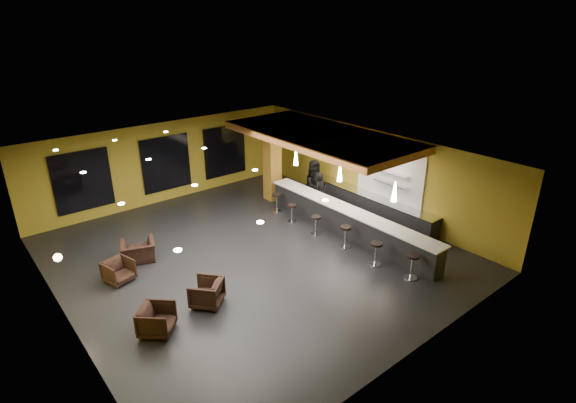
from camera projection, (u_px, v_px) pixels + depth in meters
floor at (253, 256)px, 15.64m from camera, size 12.00×13.00×0.10m
ceiling at (249, 157)px, 14.24m from camera, size 12.00×13.00×0.10m
wall_back at (165, 162)px, 19.60m from camera, size 12.00×0.10×3.50m
wall_front at (416, 297)px, 10.28m from camera, size 12.00×0.10×3.50m
wall_left at (56, 269)px, 11.40m from camera, size 0.10×13.00×3.50m
wall_right at (372, 171)px, 18.48m from camera, size 0.10×13.00×3.50m
wood_soffit at (320, 136)px, 17.37m from camera, size 3.60×8.00×0.28m
window_left at (83, 181)px, 17.50m from camera, size 2.20×0.06×2.40m
window_center at (166, 164)px, 19.55m from camera, size 2.20×0.06×2.40m
window_right at (225, 151)px, 21.30m from camera, size 2.20×0.06×2.40m
tile_backsplash at (390, 172)px, 17.62m from camera, size 0.06×3.20×2.40m
bar_counter at (347, 222)px, 16.85m from camera, size 0.60×8.00×1.00m
bar_top at (348, 209)px, 16.65m from camera, size 0.78×8.10×0.05m
prep_counter at (372, 206)px, 18.41m from camera, size 0.70×6.00×0.86m
prep_top at (373, 196)px, 18.23m from camera, size 0.72×6.00×0.03m
wall_shelf_lower at (391, 183)px, 17.55m from camera, size 0.30×1.50×0.03m
wall_shelf_upper at (392, 173)px, 17.38m from camera, size 0.30×1.50×0.03m
column at (272, 162)px, 19.64m from camera, size 0.60×0.60×3.50m
wall_sconce at (58, 258)px, 11.84m from camera, size 0.22×0.22×0.22m
pendant_0 at (395, 192)px, 14.71m from camera, size 0.20×0.20×0.70m
pendant_1 at (340, 172)px, 16.49m from camera, size 0.20×0.20×0.70m
pendant_2 at (296, 157)px, 18.27m from camera, size 0.20×0.20×0.70m
staff_a at (320, 192)px, 18.73m from camera, size 0.65×0.46×1.69m
staff_b at (313, 185)px, 19.64m from camera, size 0.87×0.73×1.63m
staff_c at (314, 180)px, 19.88m from camera, size 0.93×0.64×1.84m
armchair_a at (157, 320)px, 11.67m from camera, size 1.20×1.20×0.78m
armchair_b at (207, 293)px, 12.80m from camera, size 1.20×1.20×0.79m
armchair_c at (119, 271)px, 13.92m from camera, size 0.96×0.98×0.73m
armchair_d at (138, 251)px, 15.10m from camera, size 1.36×1.27×0.71m
bar_stool_0 at (412, 263)px, 14.02m from camera, size 0.43×0.43×0.84m
bar_stool_1 at (376, 251)px, 14.79m from camera, size 0.41×0.41×0.82m
bar_stool_2 at (346, 234)px, 15.92m from camera, size 0.41×0.41×0.82m
bar_stool_3 at (316, 223)px, 16.85m from camera, size 0.38×0.38×0.75m
bar_stool_4 at (292, 211)px, 17.89m from camera, size 0.37×0.37×0.74m
bar_stool_5 at (277, 200)px, 18.81m from camera, size 0.40×0.40×0.80m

